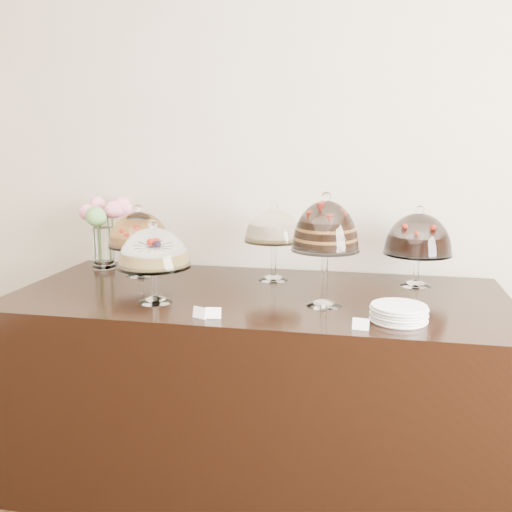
% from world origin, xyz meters
% --- Properties ---
extents(wall_back, '(5.00, 0.04, 3.00)m').
position_xyz_m(wall_back, '(0.00, 3.00, 1.50)').
color(wall_back, '#BDB098').
rests_on(wall_back, ground).
extents(display_counter, '(2.20, 1.00, 0.90)m').
position_xyz_m(display_counter, '(0.11, 2.45, 0.45)').
color(display_counter, black).
rests_on(display_counter, ground).
extents(cake_stand_sugar_sponge, '(0.31, 0.31, 0.35)m').
position_xyz_m(cake_stand_sugar_sponge, '(-0.29, 2.22, 1.12)').
color(cake_stand_sugar_sponge, white).
rests_on(cake_stand_sugar_sponge, display_counter).
extents(cake_stand_choco_layer, '(0.28, 0.28, 0.47)m').
position_xyz_m(cake_stand_choco_layer, '(0.42, 2.31, 1.22)').
color(cake_stand_choco_layer, white).
rests_on(cake_stand_choco_layer, display_counter).
extents(cake_stand_cheesecake, '(0.29, 0.29, 0.38)m').
position_xyz_m(cake_stand_cheesecake, '(0.14, 2.71, 1.15)').
color(cake_stand_cheesecake, white).
rests_on(cake_stand_cheesecake, display_counter).
extents(cake_stand_dark_choco, '(0.32, 0.32, 0.38)m').
position_xyz_m(cake_stand_dark_choco, '(0.82, 2.73, 1.13)').
color(cake_stand_dark_choco, white).
rests_on(cake_stand_dark_choco, display_counter).
extents(cake_stand_fruit_tart, '(0.31, 0.31, 0.36)m').
position_xyz_m(cake_stand_fruit_tart, '(-0.54, 2.66, 1.12)').
color(cake_stand_fruit_tart, white).
rests_on(cake_stand_fruit_tart, display_counter).
extents(flower_vase, '(0.21, 0.34, 0.38)m').
position_xyz_m(flower_vase, '(-0.79, 2.79, 1.14)').
color(flower_vase, white).
rests_on(flower_vase, display_counter).
extents(plate_stack, '(0.21, 0.21, 0.06)m').
position_xyz_m(plate_stack, '(0.72, 2.16, 0.93)').
color(plate_stack, white).
rests_on(plate_stack, display_counter).
extents(price_card_left, '(0.06, 0.04, 0.04)m').
position_xyz_m(price_card_left, '(-0.04, 2.04, 0.92)').
color(price_card_left, white).
rests_on(price_card_left, display_counter).
extents(price_card_right, '(0.06, 0.02, 0.04)m').
position_xyz_m(price_card_right, '(0.58, 2.02, 0.92)').
color(price_card_right, white).
rests_on(price_card_right, display_counter).
extents(price_card_extra, '(0.06, 0.02, 0.04)m').
position_xyz_m(price_card_extra, '(0.02, 2.05, 0.92)').
color(price_card_extra, white).
rests_on(price_card_extra, display_counter).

